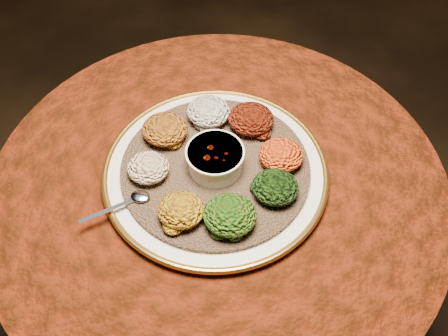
# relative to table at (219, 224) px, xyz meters

# --- Properties ---
(table) EXTENTS (0.96, 0.96, 0.73)m
(table) POSITION_rel_table_xyz_m (0.00, 0.00, 0.00)
(table) COLOR black
(table) RESTS_ON ground
(platter) EXTENTS (0.53, 0.53, 0.02)m
(platter) POSITION_rel_table_xyz_m (-0.01, 0.01, 0.19)
(platter) COLOR beige
(platter) RESTS_ON table
(injera) EXTENTS (0.40, 0.40, 0.01)m
(injera) POSITION_rel_table_xyz_m (-0.01, 0.01, 0.20)
(injera) COLOR brown
(injera) RESTS_ON platter
(stew_bowl) EXTENTS (0.12, 0.12, 0.05)m
(stew_bowl) POSITION_rel_table_xyz_m (-0.01, 0.01, 0.24)
(stew_bowl) COLOR white
(stew_bowl) RESTS_ON injera
(spoon) EXTENTS (0.12, 0.09, 0.01)m
(spoon) POSITION_rel_table_xyz_m (-0.15, -0.10, 0.21)
(spoon) COLOR silver
(spoon) RESTS_ON injera
(portion_ayib) EXTENTS (0.10, 0.09, 0.05)m
(portion_ayib) POSITION_rel_table_xyz_m (-0.04, 0.14, 0.23)
(portion_ayib) COLOR beige
(portion_ayib) RESTS_ON injera
(portion_kitfo) EXTENTS (0.10, 0.09, 0.05)m
(portion_kitfo) POSITION_rel_table_xyz_m (0.05, 0.13, 0.23)
(portion_kitfo) COLOR black
(portion_kitfo) RESTS_ON injera
(portion_tikil) EXTENTS (0.09, 0.09, 0.04)m
(portion_tikil) POSITION_rel_table_xyz_m (0.12, 0.04, 0.23)
(portion_tikil) COLOR #A6610D
(portion_tikil) RESTS_ON injera
(portion_gomen) EXTENTS (0.09, 0.09, 0.04)m
(portion_gomen) POSITION_rel_table_xyz_m (0.12, -0.04, 0.23)
(portion_gomen) COLOR black
(portion_gomen) RESTS_ON injera
(portion_mixveg) EXTENTS (0.10, 0.10, 0.05)m
(portion_mixveg) POSITION_rel_table_xyz_m (0.04, -0.12, 0.23)
(portion_mixveg) COLOR #A42C0A
(portion_mixveg) RESTS_ON injera
(portion_kik) EXTENTS (0.09, 0.08, 0.04)m
(portion_kik) POSITION_rel_table_xyz_m (-0.05, -0.12, 0.23)
(portion_kik) COLOR #B0840F
(portion_kik) RESTS_ON injera
(portion_timatim) EXTENTS (0.09, 0.08, 0.04)m
(portion_timatim) POSITION_rel_table_xyz_m (-0.14, -0.03, 0.23)
(portion_timatim) COLOR maroon
(portion_timatim) RESTS_ON injera
(portion_shiro) EXTENTS (0.10, 0.09, 0.05)m
(portion_shiro) POSITION_rel_table_xyz_m (-0.13, 0.07, 0.23)
(portion_shiro) COLOR #9B5412
(portion_shiro) RESTS_ON injera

